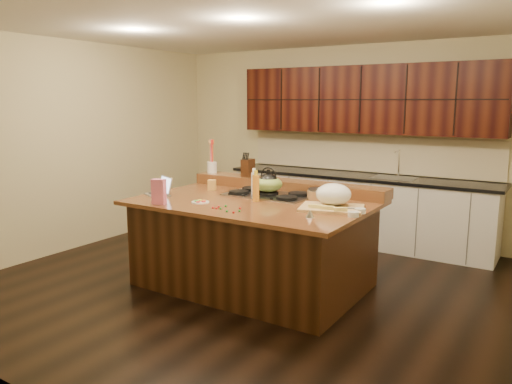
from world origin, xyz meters
The scene contains 30 objects.
room centered at (0.00, 0.00, 1.35)m, with size 5.52×5.02×2.72m.
island centered at (0.00, 0.00, 0.46)m, with size 2.40×1.60×0.92m.
back_ledge centered at (0.00, 0.70, 0.98)m, with size 2.40×0.30×0.12m, color black.
cooktop centered at (0.00, 0.30, 0.94)m, with size 0.92×0.52×0.05m.
back_counter centered at (0.30, 2.23, 0.98)m, with size 3.70×0.66×2.40m.
kettle centered at (0.00, 0.30, 1.06)m, with size 0.22×0.22×0.20m, color black.
green_bowl centered at (0.00, 0.30, 1.05)m, with size 0.30×0.30×0.17m, color olive.
laptop centered at (-1.02, -0.29, 0.97)m, with size 0.36×0.33×0.20m.
oil_bottle centered at (0.05, -0.03, 1.06)m, with size 0.07×0.07×0.27m, color orange.
vinegar_bottle centered at (-0.14, 0.23, 1.04)m, with size 0.06×0.06×0.25m, color silver.
wooden_tray centered at (0.85, 0.09, 1.03)m, with size 0.68×0.57×0.24m.
ramekin_a centered at (1.15, 0.02, 0.94)m, with size 0.10×0.10×0.04m, color white.
ramekin_b centered at (1.15, -0.14, 0.94)m, with size 0.10×0.10×0.04m, color white.
ramekin_c centered at (0.69, 0.39, 0.94)m, with size 0.10×0.10×0.04m, color white.
strainer_bowl centered at (0.54, 0.43, 0.97)m, with size 0.24×0.24×0.09m, color #996B3F.
kitchen_timer centered at (0.84, -0.37, 0.96)m, with size 0.08×0.08×0.07m, color silver.
pink_bag centered at (-0.69, -0.66, 1.05)m, with size 0.13×0.07×0.25m, color pink.
candy_plate centered at (-0.39, -0.39, 0.93)m, with size 0.18×0.18×0.01m, color white.
package_box centered at (-0.72, 0.24, 0.98)m, with size 0.09×0.06×0.12m, color #E3AD50.
utensil_crock centered at (-1.07, 0.70, 1.11)m, with size 0.12×0.12×0.14m, color white.
knife_block centered at (-0.53, 0.70, 1.14)m, with size 0.10×0.17×0.21m, color black.
gumdrop_0 centered at (-0.07, -0.55, 0.93)m, with size 0.02×0.02×0.02m, color red.
gumdrop_1 centered at (-0.05, -0.42, 0.93)m, with size 0.02×0.02×0.02m, color #198C26.
gumdrop_2 centered at (0.12, -0.42, 0.93)m, with size 0.02×0.02×0.02m, color red.
gumdrop_3 centered at (-0.02, -0.54, 0.93)m, with size 0.02×0.02×0.02m, color #198C26.
gumdrop_4 centered at (0.18, -0.61, 0.93)m, with size 0.02×0.02×0.02m, color red.
gumdrop_5 centered at (0.19, -0.53, 0.93)m, with size 0.02×0.02×0.02m, color #198C26.
gumdrop_6 centered at (-0.11, -0.55, 0.93)m, with size 0.02×0.02×0.02m, color red.
gumdrop_7 centered at (0.09, -0.60, 0.93)m, with size 0.02×0.02×0.02m, color #198C26.
gumdrop_8 centered at (-0.09, -0.48, 0.93)m, with size 0.02×0.02×0.02m, color red.
Camera 1 is at (2.74, -4.25, 1.93)m, focal length 35.00 mm.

